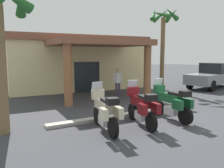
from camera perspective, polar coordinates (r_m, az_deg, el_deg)
ground_plane at (r=9.79m, az=12.67°, el=-8.41°), size 80.00×80.00×0.00m
motel_building at (r=18.59m, az=-9.00°, el=5.44°), size 10.65×10.16×3.96m
motorcycle_cream at (r=7.98m, az=-1.74°, el=-6.64°), size 0.80×2.21×1.61m
motorcycle_maroon at (r=8.67m, az=7.30°, el=-5.56°), size 0.88×2.20×1.61m
motorcycle_green at (r=9.61m, az=14.43°, el=-4.47°), size 0.71×2.21×1.61m
pedestrian at (r=14.37m, az=1.41°, el=0.87°), size 0.42×0.38×1.74m
pickup_truck_gray at (r=19.81m, az=23.36°, el=1.83°), size 5.50×3.04×1.95m
palm_tree_near_portico at (r=17.72m, az=12.43°, el=13.00°), size 2.10×2.18×6.10m
curb_strip at (r=9.91m, az=2.53°, el=-7.68°), size 6.44×0.36×0.12m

